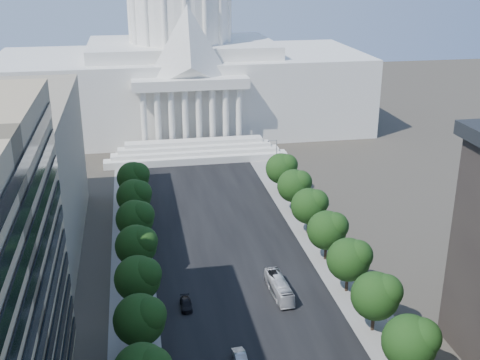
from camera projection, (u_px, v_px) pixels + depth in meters
road_asphalt at (229, 253)px, 119.46m from camera, size 30.00×260.00×0.01m
sidewalk_left at (132, 261)px, 116.26m from camera, size 8.00×260.00×0.02m
sidewalk_right at (321, 245)px, 122.65m from camera, size 8.00×260.00×0.02m
capitol at (182, 69)px, 199.84m from camera, size 120.00×56.00×73.00m
tree_l_e at (142, 318)px, 86.41m from camera, size 7.79×7.60×9.97m
tree_l_f at (140, 277)px, 97.46m from camera, size 7.79×7.60×9.97m
tree_l_g at (138, 244)px, 108.52m from camera, size 7.79×7.60×9.97m
tree_l_h at (136, 218)px, 119.57m from camera, size 7.79×7.60×9.97m
tree_l_i at (135, 195)px, 130.63m from camera, size 7.79×7.60×9.97m
tree_l_j at (134, 177)px, 141.68m from camera, size 7.79×7.60×9.97m
tree_r_d at (413, 341)px, 81.41m from camera, size 7.79×7.60×9.97m
tree_r_e at (378, 295)px, 92.47m from camera, size 7.79×7.60×9.97m
tree_r_f at (351, 258)px, 103.52m from camera, size 7.79×7.60×9.97m
tree_r_g at (329, 229)px, 114.57m from camera, size 7.79×7.60×9.97m
tree_r_h at (311, 205)px, 125.63m from camera, size 7.79×7.60×9.97m
tree_r_i at (295, 185)px, 136.68m from camera, size 7.79×7.60×9.97m
tree_r_j at (283, 168)px, 147.73m from camera, size 7.79×7.60×9.97m
streetlight_c at (387, 297)px, 93.13m from camera, size 2.61×0.44×9.00m
streetlight_d at (334, 229)px, 116.16m from camera, size 2.61×0.44×9.00m
streetlight_e at (299, 184)px, 139.19m from camera, size 2.61×0.44×9.00m
streetlight_f at (274, 151)px, 162.21m from camera, size 2.61×0.44×9.00m
car_silver at (241, 359)px, 86.67m from camera, size 1.99×4.99×1.61m
car_dark_b at (186, 304)px, 100.53m from camera, size 1.87×4.59×1.33m
city_bus at (279, 287)px, 104.09m from camera, size 3.03×10.71×2.95m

